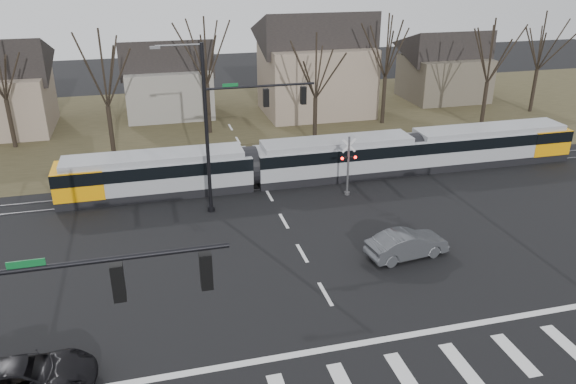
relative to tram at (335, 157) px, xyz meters
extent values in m
plane|color=black|center=(-5.19, -16.00, -1.53)|extent=(140.00, 140.00, 0.00)
cube|color=#38331E|center=(-5.19, 16.00, -1.52)|extent=(140.00, 28.00, 0.01)
cube|color=silver|center=(-3.99, -20.00, -1.52)|extent=(0.60, 2.60, 0.01)
cube|color=silver|center=(-1.59, -20.00, -1.52)|extent=(0.60, 2.60, 0.01)
cube|color=silver|center=(0.81, -20.00, -1.52)|extent=(0.60, 2.60, 0.01)
cube|color=silver|center=(3.21, -20.00, -1.52)|extent=(0.60, 2.60, 0.01)
cube|color=silver|center=(-5.19, -17.80, -1.52)|extent=(28.00, 0.35, 0.01)
cube|color=silver|center=(-5.19, -14.00, -1.52)|extent=(0.18, 2.00, 0.01)
cube|color=silver|center=(-5.19, -10.00, -1.52)|extent=(0.18, 2.00, 0.01)
cube|color=silver|center=(-5.19, -6.00, -1.52)|extent=(0.18, 2.00, 0.01)
cube|color=silver|center=(-5.19, -2.00, -1.52)|extent=(0.18, 2.00, 0.01)
cube|color=silver|center=(-5.19, 2.00, -1.52)|extent=(0.18, 2.00, 0.01)
cube|color=silver|center=(-5.19, 6.00, -1.52)|extent=(0.18, 2.00, 0.01)
cube|color=silver|center=(-5.19, 10.00, -1.52)|extent=(0.18, 2.00, 0.01)
cube|color=silver|center=(-5.19, 14.00, -1.52)|extent=(0.18, 2.00, 0.01)
cube|color=#59595E|center=(-5.19, -0.90, -1.50)|extent=(90.00, 0.12, 0.06)
cube|color=#59595E|center=(-5.19, 0.50, -1.50)|extent=(90.00, 0.12, 0.06)
cube|color=gray|center=(-12.30, 0.00, -0.13)|extent=(12.47, 2.69, 2.80)
cube|color=black|center=(-12.30, 0.00, 0.44)|extent=(12.49, 2.73, 0.82)
cube|color=#F79C07|center=(-17.01, 0.00, -0.04)|extent=(3.07, 2.74, 1.87)
cube|color=gray|center=(0.17, 0.00, -0.13)|extent=(11.52, 2.69, 2.80)
cube|color=black|center=(0.17, 0.00, 0.44)|extent=(11.54, 2.73, 0.82)
cube|color=gray|center=(12.17, 0.00, -0.13)|extent=(12.47, 2.69, 2.80)
cube|color=black|center=(12.17, 0.00, 0.44)|extent=(12.49, 2.73, 0.82)
cube|color=#F79C07|center=(16.87, 0.00, -0.04)|extent=(3.07, 2.74, 1.87)
imported|color=#404246|center=(0.02, -11.69, -0.81)|extent=(2.71, 4.78, 1.44)
imported|color=black|center=(-17.67, -17.44, -0.82)|extent=(2.50, 5.13, 1.40)
cylinder|color=black|center=(-13.94, -22.00, 6.07)|extent=(6.50, 0.14, 0.14)
cube|color=#0C5926|center=(-15.69, -22.00, 6.22)|extent=(0.90, 0.03, 0.22)
cube|color=black|center=(-13.61, -22.00, 5.37)|extent=(0.32, 0.32, 1.05)
sphere|color=#FF0C07|center=(-13.61, -22.00, 5.70)|extent=(0.22, 0.22, 0.22)
cube|color=black|center=(-11.34, -22.00, 5.37)|extent=(0.32, 0.32, 1.05)
sphere|color=#FF0C07|center=(-11.34, -22.00, 5.70)|extent=(0.22, 0.22, 0.22)
cylinder|color=black|center=(-9.19, -3.50, 3.57)|extent=(0.22, 0.22, 10.20)
cylinder|color=black|center=(-9.19, -3.50, -1.38)|extent=(0.44, 0.44, 0.30)
cylinder|color=black|center=(-5.94, -3.50, 6.07)|extent=(6.50, 0.14, 0.14)
cube|color=#0C5926|center=(-7.69, -3.50, 6.22)|extent=(0.90, 0.03, 0.22)
cube|color=black|center=(-5.61, -3.50, 5.37)|extent=(0.32, 0.32, 1.05)
sphere|color=#FF0C07|center=(-5.61, -3.50, 5.70)|extent=(0.22, 0.22, 0.22)
cube|color=black|center=(-3.34, -3.50, 5.37)|extent=(0.32, 0.32, 1.05)
sphere|color=#FF0C07|center=(-3.34, -3.50, 5.70)|extent=(0.22, 0.22, 0.22)
cube|color=#59595B|center=(-11.69, -3.50, 8.49)|extent=(0.55, 0.22, 0.14)
cylinder|color=#59595B|center=(-0.19, -3.20, 0.47)|extent=(0.14, 0.14, 4.00)
cylinder|color=#59595B|center=(-0.19, -3.20, -1.43)|extent=(0.36, 0.36, 0.20)
cube|color=silver|center=(-0.19, -3.20, 1.87)|extent=(0.95, 0.04, 0.95)
cube|color=silver|center=(-0.19, -3.20, 1.87)|extent=(0.95, 0.04, 0.95)
cube|color=black|center=(-0.19, -3.20, 1.07)|extent=(1.00, 0.10, 0.12)
sphere|color=#FF0C07|center=(-0.64, -3.28, 1.07)|extent=(0.18, 0.18, 0.18)
sphere|color=#FF0C07|center=(0.26, -3.28, 1.07)|extent=(0.18, 0.18, 0.18)
cube|color=gray|center=(-10.19, 20.00, 0.72)|extent=(8.00, 7.00, 4.50)
cube|color=gray|center=(3.81, 17.00, 1.72)|extent=(10.00, 8.00, 6.50)
cube|color=brown|center=(18.81, 19.00, 0.72)|extent=(8.00, 7.00, 4.50)
camera|label=1|loc=(-12.46, -35.11, 13.25)|focal=35.00mm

